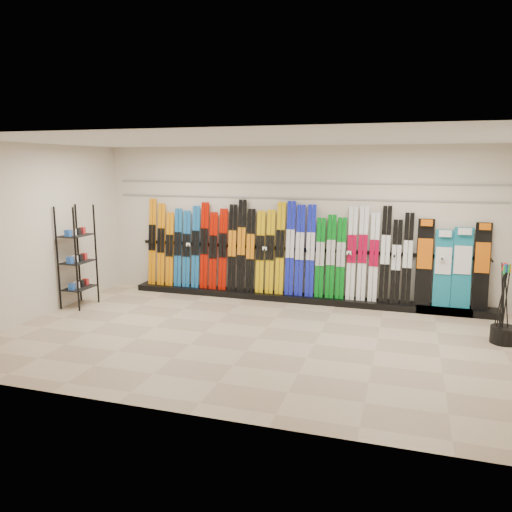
% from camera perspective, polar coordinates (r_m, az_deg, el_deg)
% --- Properties ---
extents(floor, '(8.00, 8.00, 0.00)m').
position_cam_1_polar(floor, '(7.81, 0.17, -9.38)').
color(floor, tan).
rests_on(floor, ground).
extents(back_wall, '(8.00, 0.00, 8.00)m').
position_cam_1_polar(back_wall, '(9.83, 4.45, 3.71)').
color(back_wall, beige).
rests_on(back_wall, floor).
extents(left_wall, '(0.00, 5.00, 5.00)m').
position_cam_1_polar(left_wall, '(9.41, -23.83, 2.54)').
color(left_wall, beige).
rests_on(left_wall, floor).
extents(ceiling, '(8.00, 8.00, 0.00)m').
position_cam_1_polar(ceiling, '(7.36, 0.18, 13.17)').
color(ceiling, silver).
rests_on(ceiling, back_wall).
extents(ski_rack_base, '(8.00, 0.40, 0.12)m').
position_cam_1_polar(ski_rack_base, '(9.85, 5.33, -4.83)').
color(ski_rack_base, black).
rests_on(ski_rack_base, floor).
extents(skis, '(5.38, 0.21, 1.84)m').
position_cam_1_polar(skis, '(9.85, 1.61, 0.60)').
color(skis, orange).
rests_on(skis, ski_rack_base).
extents(snowboards, '(1.24, 0.24, 1.56)m').
position_cam_1_polar(snowboards, '(9.58, 21.50, -1.07)').
color(snowboards, black).
rests_on(snowboards, ski_rack_base).
extents(accessory_rack, '(0.40, 0.60, 1.90)m').
position_cam_1_polar(accessory_rack, '(9.89, -19.75, -0.05)').
color(accessory_rack, black).
rests_on(accessory_rack, floor).
extents(pole_bin, '(0.40, 0.40, 0.25)m').
position_cam_1_polar(pole_bin, '(8.45, 26.47, -8.08)').
color(pole_bin, black).
rests_on(pole_bin, floor).
extents(ski_poles, '(0.32, 0.36, 1.18)m').
position_cam_1_polar(ski_poles, '(8.35, 26.50, -4.82)').
color(ski_poles, black).
rests_on(ski_poles, pole_bin).
extents(slatwall_rail_0, '(7.60, 0.02, 0.03)m').
position_cam_1_polar(slatwall_rail_0, '(9.77, 4.47, 6.61)').
color(slatwall_rail_0, gray).
rests_on(slatwall_rail_0, back_wall).
extents(slatwall_rail_1, '(7.60, 0.02, 0.03)m').
position_cam_1_polar(slatwall_rail_1, '(9.75, 4.49, 8.37)').
color(slatwall_rail_1, gray).
rests_on(slatwall_rail_1, back_wall).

